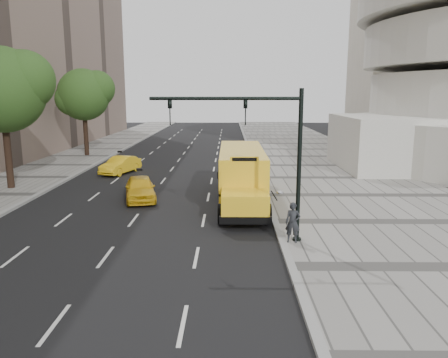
{
  "coord_description": "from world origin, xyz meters",
  "views": [
    {
      "loc": [
        3.75,
        -25.87,
        6.18
      ],
      "look_at": [
        3.5,
        -4.0,
        1.9
      ],
      "focal_mm": 35.0,
      "sensor_mm": 36.0,
      "label": 1
    }
  ],
  "objects_px": {
    "school_bus": "(242,171)",
    "taxi_far": "(120,165)",
    "traffic_signal": "(265,147)",
    "taxi_near": "(140,188)",
    "pedestrian": "(293,223)",
    "tree_c": "(84,94)",
    "tree_b": "(3,89)"
  },
  "relations": [
    {
      "from": "tree_c",
      "to": "pedestrian",
      "type": "bearing_deg",
      "value": -57.19
    },
    {
      "from": "school_bus",
      "to": "taxi_near",
      "type": "relative_size",
      "value": 2.77
    },
    {
      "from": "taxi_far",
      "to": "traffic_signal",
      "type": "xyz_separation_m",
      "value": [
        9.98,
        -16.3,
        3.42
      ]
    },
    {
      "from": "taxi_far",
      "to": "pedestrian",
      "type": "xyz_separation_m",
      "value": [
        11.17,
        -16.55,
        0.32
      ]
    },
    {
      "from": "taxi_near",
      "to": "taxi_far",
      "type": "relative_size",
      "value": 1.02
    },
    {
      "from": "school_bus",
      "to": "taxi_far",
      "type": "relative_size",
      "value": 2.83
    },
    {
      "from": "tree_c",
      "to": "taxi_far",
      "type": "height_order",
      "value": "tree_c"
    },
    {
      "from": "tree_c",
      "to": "traffic_signal",
      "type": "distance_m",
      "value": 30.2
    },
    {
      "from": "tree_c",
      "to": "traffic_signal",
      "type": "height_order",
      "value": "tree_c"
    },
    {
      "from": "taxi_far",
      "to": "traffic_signal",
      "type": "distance_m",
      "value": 19.42
    },
    {
      "from": "tree_b",
      "to": "taxi_near",
      "type": "relative_size",
      "value": 2.19
    },
    {
      "from": "pedestrian",
      "to": "tree_b",
      "type": "bearing_deg",
      "value": 159.04
    },
    {
      "from": "tree_b",
      "to": "pedestrian",
      "type": "bearing_deg",
      "value": -32.01
    },
    {
      "from": "traffic_signal",
      "to": "taxi_near",
      "type": "bearing_deg",
      "value": 131.43
    },
    {
      "from": "school_bus",
      "to": "taxi_far",
      "type": "height_order",
      "value": "school_bus"
    },
    {
      "from": "school_bus",
      "to": "taxi_near",
      "type": "height_order",
      "value": "school_bus"
    },
    {
      "from": "taxi_far",
      "to": "traffic_signal",
      "type": "bearing_deg",
      "value": -39.2
    },
    {
      "from": "tree_b",
      "to": "traffic_signal",
      "type": "bearing_deg",
      "value": -33.3
    },
    {
      "from": "tree_b",
      "to": "tree_c",
      "type": "xyz_separation_m",
      "value": [
        -0.01,
        15.54,
        -0.33
      ]
    },
    {
      "from": "pedestrian",
      "to": "traffic_signal",
      "type": "bearing_deg",
      "value": 179.23
    },
    {
      "from": "traffic_signal",
      "to": "pedestrian",
      "type": "bearing_deg",
      "value": -11.83
    },
    {
      "from": "tree_b",
      "to": "taxi_far",
      "type": "relative_size",
      "value": 2.23
    },
    {
      "from": "tree_c",
      "to": "school_bus",
      "type": "bearing_deg",
      "value": -50.58
    },
    {
      "from": "tree_b",
      "to": "taxi_near",
      "type": "distance_m",
      "value": 10.95
    },
    {
      "from": "school_bus",
      "to": "traffic_signal",
      "type": "xyz_separation_m",
      "value": [
        0.69,
        -7.65,
        2.33
      ]
    },
    {
      "from": "taxi_far",
      "to": "tree_c",
      "type": "bearing_deg",
      "value": 139.95
    },
    {
      "from": "tree_b",
      "to": "taxi_near",
      "type": "height_order",
      "value": "tree_b"
    },
    {
      "from": "taxi_far",
      "to": "traffic_signal",
      "type": "height_order",
      "value": "traffic_signal"
    },
    {
      "from": "school_bus",
      "to": "traffic_signal",
      "type": "relative_size",
      "value": 1.81
    },
    {
      "from": "taxi_near",
      "to": "pedestrian",
      "type": "bearing_deg",
      "value": -58.29
    },
    {
      "from": "traffic_signal",
      "to": "school_bus",
      "type": "bearing_deg",
      "value": 95.17
    },
    {
      "from": "taxi_near",
      "to": "taxi_far",
      "type": "xyz_separation_m",
      "value": [
        -3.31,
        8.74,
        -0.04
      ]
    }
  ]
}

